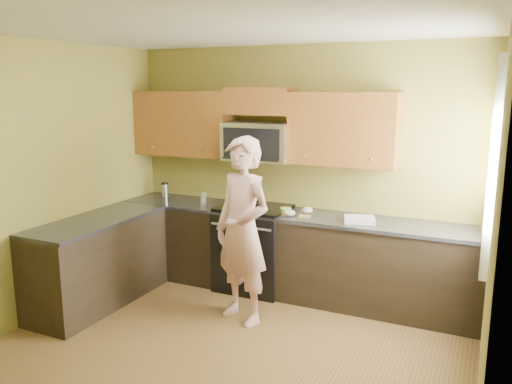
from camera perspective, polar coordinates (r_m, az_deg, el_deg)
The scene contains 24 objects.
floor at distance 4.49m, azimuth -4.97°, elevation -18.53°, with size 4.00×4.00×0.00m, color brown.
ceiling at distance 3.92m, azimuth -5.69°, elevation 18.11°, with size 4.00×4.00×0.00m, color white.
wall_back at distance 5.78m, azimuth 4.75°, elevation 2.55°, with size 4.00×4.00×0.00m, color olive.
wall_left at distance 5.28m, azimuth -24.41°, elevation 0.70°, with size 4.00×4.00×0.00m, color olive.
wall_right at distance 3.47m, azimuth 24.64°, elevation -4.52°, with size 4.00×4.00×0.00m, color olive.
cabinet_back_run at distance 5.72m, azimuth 3.54°, elevation -6.92°, with size 4.00×0.60×0.88m, color black.
cabinet_left_run at distance 5.69m, azimuth -17.06°, elevation -7.52°, with size 0.60×1.60×0.88m, color black.
countertop_back at distance 5.58m, azimuth 3.56°, elevation -2.47°, with size 4.00×0.62×0.04m, color black.
countertop_left at distance 5.56m, azimuth -17.26°, elevation -3.04°, with size 0.62×1.60×0.04m, color black.
stove at distance 5.84m, azimuth -0.22°, elevation -6.16°, with size 0.76×0.65×0.95m, color black, non-canonical shape.
microwave at distance 5.73m, azimuth 0.31°, elevation 3.52°, with size 0.76×0.40×0.42m, color silver, non-canonical shape.
upper_cab_left at distance 6.24m, azimuth -7.87°, elevation 4.07°, with size 1.22×0.33×0.75m, color brown, non-canonical shape.
upper_cab_right at distance 5.44m, azimuth 9.50°, elevation 2.94°, with size 1.12×0.33×0.75m, color brown, non-canonical shape.
upper_cab_over_mw at distance 5.71m, azimuth 0.46°, elevation 10.04°, with size 0.76×0.33×0.30m, color brown.
window at distance 4.59m, azimuth 24.92°, elevation 2.98°, with size 0.06×1.06×1.66m, color white, non-canonical shape.
woman at distance 4.93m, azimuth -1.50°, elevation -4.31°, with size 0.66×0.43×1.80m, color #D46F6A.
frying_pan at distance 5.55m, azimuth -0.98°, elevation -2.00°, with size 0.25×0.44×0.06m, color black, non-canonical shape.
butter_tub at distance 5.49m, azimuth 3.28°, elevation -2.48°, with size 0.13×0.13×0.09m, color yellow, non-canonical shape.
toast_slice at distance 5.40m, azimuth 5.38°, elevation -2.68°, with size 0.11×0.11×0.01m, color #B27F47.
napkin_a at distance 5.42m, azimuth 3.79°, elevation -2.35°, with size 0.11×0.12×0.06m, color silver.
napkin_b at distance 5.54m, azimuth 5.68°, elevation -2.03°, with size 0.12×0.13×0.07m, color silver.
dish_towel at distance 5.27m, azimuth 11.39°, elevation -3.01°, with size 0.30×0.24×0.05m, color silver.
travel_mug at distance 6.46m, azimuth -10.01°, elevation -0.51°, with size 0.08×0.08×0.18m, color silver, non-canonical shape.
glass_c at distance 6.04m, azimuth -5.85°, elevation -0.65°, with size 0.07×0.07×0.12m, color silver.
Camera 1 is at (1.98, -3.35, 2.24)m, focal length 36.14 mm.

